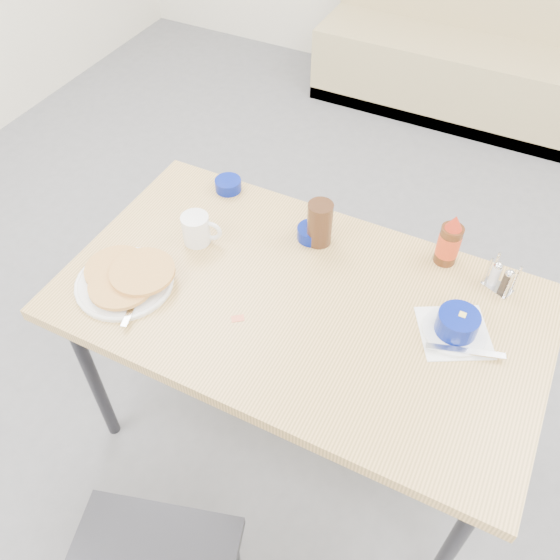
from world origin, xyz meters
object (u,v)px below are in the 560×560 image
at_px(booth_bench, 479,56).
at_px(pancake_plate, 126,279).
at_px(dining_table, 301,313).
at_px(syrup_bottle, 449,242).
at_px(butter_bowl, 312,233).
at_px(condiment_caddy, 500,279).
at_px(creamer_bowl, 228,185).
at_px(coffee_mug, 197,229).
at_px(grits_setting, 457,326).
at_px(amber_tumbler, 320,223).

xyz_separation_m(booth_bench, pancake_plate, (-0.49, -2.71, 0.43)).
distance_m(dining_table, syrup_bottle, 0.49).
relative_size(butter_bowl, condiment_caddy, 0.89).
relative_size(dining_table, creamer_bowl, 15.45).
bearing_deg(butter_bowl, dining_table, -71.89).
xyz_separation_m(condiment_caddy, syrup_bottle, (-0.17, 0.04, 0.04)).
height_order(booth_bench, butter_bowl, booth_bench).
bearing_deg(booth_bench, dining_table, -90.00).
height_order(creamer_bowl, syrup_bottle, syrup_bottle).
relative_size(creamer_bowl, butter_bowl, 0.98).
height_order(coffee_mug, butter_bowl, coffee_mug).
height_order(dining_table, grits_setting, grits_setting).
bearing_deg(dining_table, amber_tumbler, 102.53).
bearing_deg(booth_bench, butter_bowl, -92.04).
height_order(creamer_bowl, condiment_caddy, condiment_caddy).
relative_size(coffee_mug, syrup_bottle, 0.71).
distance_m(booth_bench, dining_table, 2.56).
relative_size(creamer_bowl, amber_tumbler, 0.61).
height_order(booth_bench, grits_setting, booth_bench).
distance_m(pancake_plate, coffee_mug, 0.27).
relative_size(dining_table, pancake_plate, 4.85).
bearing_deg(grits_setting, condiment_caddy, 73.18).
xyz_separation_m(dining_table, amber_tumbler, (-0.05, 0.24, 0.14)).
xyz_separation_m(dining_table, pancake_plate, (-0.49, -0.18, 0.08)).
bearing_deg(condiment_caddy, pancake_plate, -131.10).
height_order(dining_table, pancake_plate, pancake_plate).
relative_size(pancake_plate, creamer_bowl, 3.18).
bearing_deg(butter_bowl, grits_setting, -18.56).
distance_m(grits_setting, creamer_bowl, 0.91).
relative_size(pancake_plate, coffee_mug, 2.27).
relative_size(pancake_plate, syrup_bottle, 1.60).
bearing_deg(syrup_bottle, butter_bowl, -167.37).
bearing_deg(pancake_plate, dining_table, 19.91).
xyz_separation_m(amber_tumbler, syrup_bottle, (0.38, 0.10, 0.00)).
xyz_separation_m(pancake_plate, creamer_bowl, (0.05, 0.52, -0.00)).
relative_size(butter_bowl, amber_tumbler, 0.62).
xyz_separation_m(grits_setting, condiment_caddy, (0.07, 0.22, 0.00)).
distance_m(butter_bowl, amber_tumbler, 0.06).
height_order(dining_table, amber_tumbler, amber_tumbler).
bearing_deg(syrup_bottle, condiment_caddy, -12.93).
height_order(dining_table, butter_bowl, butter_bowl).
relative_size(dining_table, syrup_bottle, 7.77).
distance_m(creamer_bowl, butter_bowl, 0.37).
relative_size(coffee_mug, butter_bowl, 1.37).
xyz_separation_m(grits_setting, amber_tumbler, (-0.49, 0.17, 0.04)).
relative_size(booth_bench, creamer_bowl, 20.96).
height_order(booth_bench, dining_table, booth_bench).
distance_m(butter_bowl, syrup_bottle, 0.42).
bearing_deg(coffee_mug, syrup_bottle, 20.12).
relative_size(grits_setting, syrup_bottle, 1.52).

